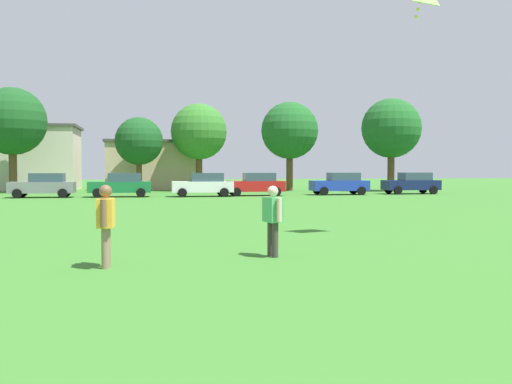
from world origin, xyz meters
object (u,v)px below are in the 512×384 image
object	(u,v)px
tree_left	(12,122)
tree_center_right	(199,132)
parked_car_red_3	(256,184)
parked_car_green_1	(121,185)
parked_car_white_2	(203,185)
adult_bystander	(273,215)
parked_car_navy_5	(412,183)
tree_right	(290,131)
parked_car_gray_0	(43,185)
tree_center_left	(139,141)
parked_car_blue_4	(340,183)
bystander_midfield	(106,219)
tree_far_right	(391,129)

from	to	relation	value
tree_left	tree_center_right	size ratio (longest dim) A/B	1.11
parked_car_red_3	parked_car_green_1	bearing A→B (deg)	0.90
parked_car_white_2	parked_car_red_3	world-z (taller)	same
parked_car_white_2	parked_car_red_3	xyz separation A→B (m)	(3.89, 0.61, 0.00)
adult_bystander	parked_car_green_1	bearing A→B (deg)	-4.37
parked_car_navy_5	tree_right	world-z (taller)	tree_right
parked_car_gray_0	tree_left	xyz separation A→B (m)	(-3.80, 8.60, 4.95)
tree_left	tree_center_left	distance (m)	10.26
parked_car_green_1	parked_car_blue_4	distance (m)	16.25
bystander_midfield	tree_left	world-z (taller)	tree_left
bystander_midfield	parked_car_blue_4	distance (m)	34.49
adult_bystander	tree_center_right	bearing A→B (deg)	-15.76
adult_bystander	parked_car_gray_0	distance (m)	31.19
parked_car_gray_0	tree_right	distance (m)	22.05
tree_left	tree_center_left	world-z (taller)	tree_left
parked_car_gray_0	parked_car_blue_4	distance (m)	21.46
bystander_midfield	parked_car_white_2	world-z (taller)	bystander_midfield
tree_left	tree_right	world-z (taller)	tree_left
parked_car_red_3	parked_car_gray_0	bearing A→B (deg)	0.33
bystander_midfield	parked_car_navy_5	size ratio (longest dim) A/B	0.39
tree_right	tree_center_right	bearing A→B (deg)	172.87
parked_car_green_1	tree_far_right	distance (m)	24.36
bystander_midfield	tree_far_right	world-z (taller)	tree_far_right
parked_car_red_3	parked_car_blue_4	distance (m)	6.62
bystander_midfield	parked_car_white_2	xyz separation A→B (m)	(4.68, 29.92, -0.14)
bystander_midfield	tree_center_left	bearing A→B (deg)	-176.46
tree_right	tree_far_right	distance (m)	8.93
parked_car_gray_0	tree_right	world-z (taller)	tree_right
parked_car_green_1	parked_car_blue_4	size ratio (longest dim) A/B	1.00
parked_car_gray_0	tree_center_left	distance (m)	11.85
tree_left	tree_far_right	distance (m)	32.00
bystander_midfield	tree_far_right	size ratio (longest dim) A/B	0.21
parked_car_red_3	tree_center_right	size ratio (longest dim) A/B	0.56
tree_center_left	tree_right	xyz separation A→B (m)	(13.23, -0.26, 1.03)
parked_car_gray_0	tree_center_left	bearing A→B (deg)	-123.86
parked_car_navy_5	tree_center_left	size ratio (longest dim) A/B	0.67
parked_car_green_1	tree_far_right	world-z (taller)	tree_far_right
tree_center_right	tree_right	world-z (taller)	tree_right
parked_car_navy_5	tree_center_right	world-z (taller)	tree_center_right
adult_bystander	parked_car_green_1	distance (m)	29.88
tree_center_left	tree_center_right	xyz separation A→B (m)	(5.22, 0.74, 0.90)
parked_car_navy_5	tree_center_left	world-z (taller)	tree_center_left
parked_car_green_1	tree_center_left	bearing A→B (deg)	-96.65
tree_left	parked_car_white_2	bearing A→B (deg)	-31.72
tree_left	parked_car_red_3	bearing A→B (deg)	-24.55
bystander_midfield	parked_car_navy_5	bearing A→B (deg)	149.61
bystander_midfield	tree_center_left	size ratio (longest dim) A/B	0.26
parked_car_white_2	tree_far_right	size ratio (longest dim) A/B	0.53
tree_far_right	tree_right	bearing A→B (deg)	164.11
bystander_midfield	tree_left	xyz separation A→B (m)	(-10.08, 39.04, 4.81)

